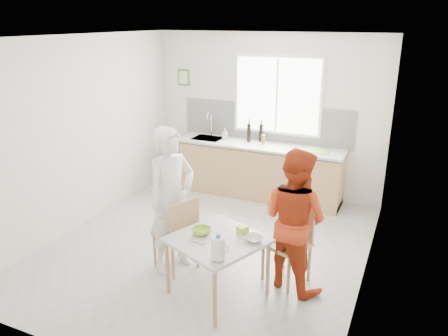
{
  "coord_description": "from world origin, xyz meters",
  "views": [
    {
      "loc": [
        2.34,
        -4.65,
        2.9
      ],
      "look_at": [
        0.15,
        0.2,
        1.07
      ],
      "focal_mm": 35.0,
      "sensor_mm": 36.0,
      "label": 1
    }
  ],
  "objects_px": {
    "chair_left": "(179,231)",
    "wine_bottle_b": "(261,133)",
    "chair_far": "(291,238)",
    "milk_jug": "(218,248)",
    "bowl_green": "(201,231)",
    "dining_table": "(217,245)",
    "wine_bottle_a": "(249,133)",
    "person_red": "(294,219)",
    "person_white": "(172,200)",
    "bowl_white": "(254,239)"
  },
  "relations": [
    {
      "from": "person_white",
      "to": "bowl_green",
      "type": "xyz_separation_m",
      "value": [
        0.53,
        -0.27,
        -0.17
      ]
    },
    {
      "from": "chair_far",
      "to": "milk_jug",
      "type": "distance_m",
      "value": 1.14
    },
    {
      "from": "milk_jug",
      "to": "wine_bottle_a",
      "type": "height_order",
      "value": "wine_bottle_a"
    },
    {
      "from": "dining_table",
      "to": "wine_bottle_a",
      "type": "xyz_separation_m",
      "value": [
        -0.78,
        2.92,
        0.47
      ]
    },
    {
      "from": "chair_left",
      "to": "person_red",
      "type": "distance_m",
      "value": 1.37
    },
    {
      "from": "chair_far",
      "to": "wine_bottle_b",
      "type": "distance_m",
      "value": 2.76
    },
    {
      "from": "person_red",
      "to": "bowl_green",
      "type": "xyz_separation_m",
      "value": [
        -0.89,
        -0.49,
        -0.1
      ]
    },
    {
      "from": "chair_far",
      "to": "dining_table",
      "type": "bearing_deg",
      "value": -113.06
    },
    {
      "from": "person_red",
      "to": "dining_table",
      "type": "bearing_deg",
      "value": 59.74
    },
    {
      "from": "dining_table",
      "to": "person_red",
      "type": "bearing_deg",
      "value": 37.09
    },
    {
      "from": "chair_left",
      "to": "wine_bottle_a",
      "type": "bearing_deg",
      "value": -154.15
    },
    {
      "from": "person_white",
      "to": "wine_bottle_b",
      "type": "bearing_deg",
      "value": 19.87
    },
    {
      "from": "dining_table",
      "to": "person_white",
      "type": "bearing_deg",
      "value": 157.35
    },
    {
      "from": "chair_left",
      "to": "chair_far",
      "type": "bearing_deg",
      "value": 128.62
    },
    {
      "from": "wine_bottle_b",
      "to": "dining_table",
      "type": "bearing_deg",
      "value": -78.82
    },
    {
      "from": "milk_jug",
      "to": "bowl_green",
      "type": "bearing_deg",
      "value": 156.42
    },
    {
      "from": "dining_table",
      "to": "milk_jug",
      "type": "distance_m",
      "value": 0.47
    },
    {
      "from": "wine_bottle_a",
      "to": "chair_far",
      "type": "bearing_deg",
      "value": -58.31
    },
    {
      "from": "chair_far",
      "to": "wine_bottle_b",
      "type": "xyz_separation_m",
      "value": [
        -1.24,
        2.4,
        0.54
      ]
    },
    {
      "from": "chair_far",
      "to": "milk_jug",
      "type": "height_order",
      "value": "chair_far"
    },
    {
      "from": "dining_table",
      "to": "person_white",
      "type": "distance_m",
      "value": 0.84
    },
    {
      "from": "person_white",
      "to": "wine_bottle_b",
      "type": "relative_size",
      "value": 5.86
    },
    {
      "from": "dining_table",
      "to": "chair_left",
      "type": "height_order",
      "value": "chair_left"
    },
    {
      "from": "wine_bottle_b",
      "to": "bowl_green",
      "type": "bearing_deg",
      "value": -82.5
    },
    {
      "from": "bowl_green",
      "to": "wine_bottle_b",
      "type": "bearing_deg",
      "value": 97.5
    },
    {
      "from": "chair_left",
      "to": "person_white",
      "type": "xyz_separation_m",
      "value": [
        -0.1,
        0.04,
        0.36
      ]
    },
    {
      "from": "person_red",
      "to": "milk_jug",
      "type": "relative_size",
      "value": 6.55
    },
    {
      "from": "person_white",
      "to": "chair_left",
      "type": "bearing_deg",
      "value": -90.0
    },
    {
      "from": "person_white",
      "to": "wine_bottle_a",
      "type": "xyz_separation_m",
      "value": [
        -0.05,
        2.61,
        0.2
      ]
    },
    {
      "from": "bowl_white",
      "to": "milk_jug",
      "type": "distance_m",
      "value": 0.54
    },
    {
      "from": "wine_bottle_a",
      "to": "wine_bottle_b",
      "type": "distance_m",
      "value": 0.21
    },
    {
      "from": "person_white",
      "to": "milk_jug",
      "type": "relative_size",
      "value": 7.09
    },
    {
      "from": "chair_far",
      "to": "person_red",
      "type": "relative_size",
      "value": 0.59
    },
    {
      "from": "dining_table",
      "to": "wine_bottle_b",
      "type": "xyz_separation_m",
      "value": [
        -0.6,
        3.02,
        0.46
      ]
    },
    {
      "from": "dining_table",
      "to": "bowl_green",
      "type": "height_order",
      "value": "bowl_green"
    },
    {
      "from": "bowl_green",
      "to": "wine_bottle_b",
      "type": "height_order",
      "value": "wine_bottle_b"
    },
    {
      "from": "bowl_green",
      "to": "wine_bottle_b",
      "type": "relative_size",
      "value": 0.69
    },
    {
      "from": "dining_table",
      "to": "milk_jug",
      "type": "relative_size",
      "value": 4.65
    },
    {
      "from": "person_white",
      "to": "bowl_green",
      "type": "distance_m",
      "value": 0.62
    },
    {
      "from": "chair_left",
      "to": "dining_table",
      "type": "bearing_deg",
      "value": 90.0
    },
    {
      "from": "bowl_green",
      "to": "wine_bottle_a",
      "type": "xyz_separation_m",
      "value": [
        -0.57,
        2.89,
        0.37
      ]
    },
    {
      "from": "person_white",
      "to": "wine_bottle_a",
      "type": "height_order",
      "value": "person_white"
    },
    {
      "from": "dining_table",
      "to": "chair_far",
      "type": "relative_size",
      "value": 1.21
    },
    {
      "from": "bowl_white",
      "to": "milk_jug",
      "type": "height_order",
      "value": "milk_jug"
    },
    {
      "from": "dining_table",
      "to": "milk_jug",
      "type": "bearing_deg",
      "value": -63.38
    },
    {
      "from": "chair_left",
      "to": "wine_bottle_b",
      "type": "distance_m",
      "value": 2.82
    },
    {
      "from": "dining_table",
      "to": "chair_left",
      "type": "xyz_separation_m",
      "value": [
        -0.63,
        0.26,
        -0.09
      ]
    },
    {
      "from": "chair_left",
      "to": "person_red",
      "type": "height_order",
      "value": "person_red"
    },
    {
      "from": "wine_bottle_b",
      "to": "wine_bottle_a",
      "type": "bearing_deg",
      "value": -148.5
    },
    {
      "from": "chair_far",
      "to": "person_white",
      "type": "height_order",
      "value": "person_white"
    }
  ]
}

